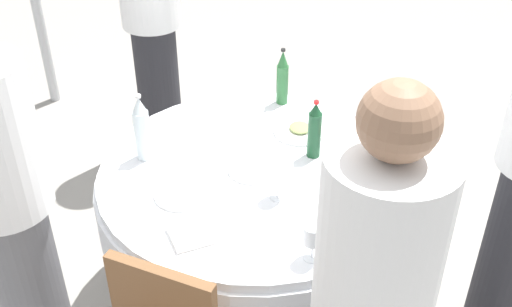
{
  "coord_description": "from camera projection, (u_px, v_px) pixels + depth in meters",
  "views": [
    {
      "loc": [
        2.17,
        -0.14,
        2.32
      ],
      "look_at": [
        0.0,
        0.0,
        0.82
      ],
      "focal_mm": 44.13,
      "sensor_mm": 36.0,
      "label": 1
    }
  ],
  "objects": [
    {
      "name": "person_east",
      "position": [
        8.0,
        207.0,
        2.28
      ],
      "size": [
        0.34,
        0.34,
        1.65
      ],
      "rotation": [
        0.0,
        0.0,
        3.5
      ],
      "color": "slate",
      "rests_on": "ground_plane"
    },
    {
      "name": "wine_glass_far",
      "position": [
        313.0,
        236.0,
        2.19
      ],
      "size": [
        0.08,
        0.08,
        0.15
      ],
      "color": "white",
      "rests_on": "dining_table"
    },
    {
      "name": "bottle_dark_green_east",
      "position": [
        315.0,
        131.0,
        2.71
      ],
      "size": [
        0.06,
        0.06,
        0.28
      ],
      "color": "#194728",
      "rests_on": "dining_table"
    },
    {
      "name": "plate_right",
      "position": [
        363.0,
        154.0,
        2.77
      ],
      "size": [
        0.23,
        0.23,
        0.04
      ],
      "color": "white",
      "rests_on": "dining_table"
    },
    {
      "name": "bottle_clear_south",
      "position": [
        142.0,
        129.0,
        2.69
      ],
      "size": [
        0.07,
        0.07,
        0.31
      ],
      "color": "silver",
      "rests_on": "dining_table"
    },
    {
      "name": "person_north",
      "position": [
        152.0,
        23.0,
        3.62
      ],
      "size": [
        0.34,
        0.34,
        1.68
      ],
      "rotation": [
        0.0,
        0.0,
        1.96
      ],
      "color": "#26262B",
      "rests_on": "ground_plane"
    },
    {
      "name": "wine_glass_mid",
      "position": [
        278.0,
        175.0,
        2.47
      ],
      "size": [
        0.07,
        0.07,
        0.15
      ],
      "color": "white",
      "rests_on": "dining_table"
    },
    {
      "name": "dining_table",
      "position": [
        256.0,
        196.0,
        2.78
      ],
      "size": [
        1.38,
        1.38,
        0.74
      ],
      "color": "white",
      "rests_on": "ground_plane"
    },
    {
      "name": "folded_napkin",
      "position": [
        190.0,
        234.0,
        2.33
      ],
      "size": [
        0.19,
        0.19,
        0.02
      ],
      "primitive_type": "cube",
      "rotation": [
        0.0,
        0.0,
        0.34
      ],
      "color": "white",
      "rests_on": "dining_table"
    },
    {
      "name": "plate_left",
      "position": [
        252.0,
        169.0,
        2.68
      ],
      "size": [
        0.21,
        0.21,
        0.02
      ],
      "color": "white",
      "rests_on": "dining_table"
    },
    {
      "name": "knife_north",
      "position": [
        181.0,
        119.0,
        3.02
      ],
      "size": [
        0.07,
        0.18,
        0.0
      ],
      "primitive_type": "cube",
      "rotation": [
        0.0,
        0.0,
        1.85
      ],
      "color": "silver",
      "rests_on": "dining_table"
    },
    {
      "name": "plate_front",
      "position": [
        300.0,
        130.0,
        2.93
      ],
      "size": [
        0.24,
        0.24,
        0.04
      ],
      "color": "white",
      "rests_on": "dining_table"
    },
    {
      "name": "plate_outer",
      "position": [
        182.0,
        194.0,
        2.54
      ],
      "size": [
        0.22,
        0.22,
        0.02
      ],
      "color": "white",
      "rests_on": "dining_table"
    },
    {
      "name": "ground_plane",
      "position": [
        256.0,
        290.0,
        3.11
      ],
      "size": [
        10.0,
        10.0,
        0.0
      ],
      "primitive_type": "plane",
      "color": "gray"
    },
    {
      "name": "bottle_green_north",
      "position": [
        282.0,
        78.0,
        3.09
      ],
      "size": [
        0.06,
        0.06,
        0.29
      ],
      "color": "#2D6B38",
      "rests_on": "dining_table"
    }
  ]
}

